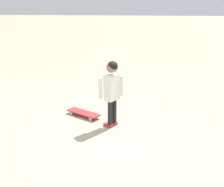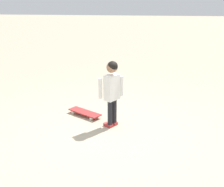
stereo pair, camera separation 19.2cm
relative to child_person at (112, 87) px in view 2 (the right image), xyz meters
The scene contains 3 objects.
ground_plane 0.75m from the child_person, behind, with size 50.00×50.00×0.00m, color tan.
child_person is the anchor object (origin of this frame).
skateboard 0.87m from the child_person, 54.68° to the left, with size 0.50×0.63×0.07m.
Camera 2 is at (-3.88, -0.48, 2.01)m, focal length 46.97 mm.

